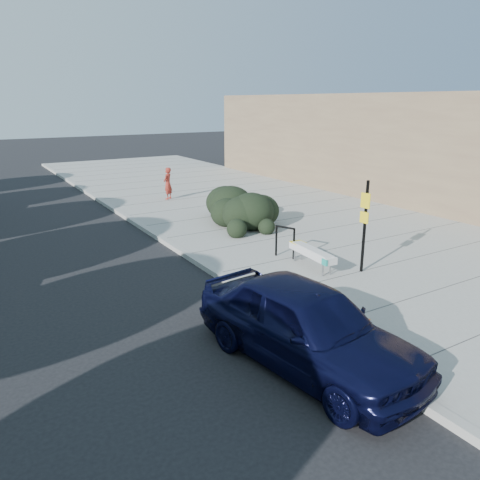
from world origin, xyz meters
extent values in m
plane|color=black|center=(0.00, 0.00, 0.00)|extent=(120.00, 120.00, 0.00)
cube|color=gray|center=(5.60, 5.00, 0.07)|extent=(11.20, 50.00, 0.15)
cube|color=#9E9E99|center=(0.00, 5.00, 0.08)|extent=(0.22, 50.00, 0.17)
cylinder|color=gray|center=(2.31, 0.28, 0.33)|extent=(0.04, 0.04, 0.36)
cylinder|color=gray|center=(2.56, 0.26, 0.33)|extent=(0.04, 0.04, 0.36)
cylinder|color=gray|center=(2.44, 1.71, 0.33)|extent=(0.04, 0.04, 0.36)
cylinder|color=gray|center=(2.69, 1.68, 0.33)|extent=(0.04, 0.04, 0.36)
cylinder|color=gray|center=(2.38, 0.99, 0.48)|extent=(0.16, 1.43, 0.03)
cylinder|color=gray|center=(2.62, 0.97, 0.48)|extent=(0.16, 1.43, 0.03)
cube|color=#B2B2B2|center=(2.50, 0.98, 0.61)|extent=(0.55, 1.90, 0.20)
cube|color=yellow|center=(2.57, 1.72, 0.71)|extent=(0.42, 0.41, 0.02)
cube|color=teal|center=(2.24, 0.15, 0.61)|extent=(0.07, 0.22, 0.18)
cylinder|color=black|center=(2.52, 1.86, 0.63)|extent=(0.06, 0.06, 0.95)
cylinder|color=black|center=(2.27, 2.42, 0.63)|extent=(0.06, 0.06, 0.95)
cylinder|color=black|center=(2.40, 2.14, 1.10)|extent=(0.31, 0.58, 0.06)
cube|color=black|center=(3.50, 0.00, 1.45)|extent=(0.07, 0.07, 2.59)
cube|color=yellow|center=(3.45, -0.01, 2.20)|extent=(0.05, 0.30, 0.42)
cube|color=yellow|center=(3.45, -0.01, 1.73)|extent=(0.05, 0.28, 0.32)
ellipsoid|color=black|center=(3.24, 6.61, 0.92)|extent=(2.79, 4.44, 1.55)
imported|color=black|center=(-0.80, -2.79, 0.81)|extent=(2.53, 4.98, 1.62)
imported|color=maroon|center=(2.88, 12.34, 0.92)|extent=(0.67, 0.65, 1.55)
camera|label=1|loc=(-5.92, -8.82, 4.78)|focal=35.00mm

